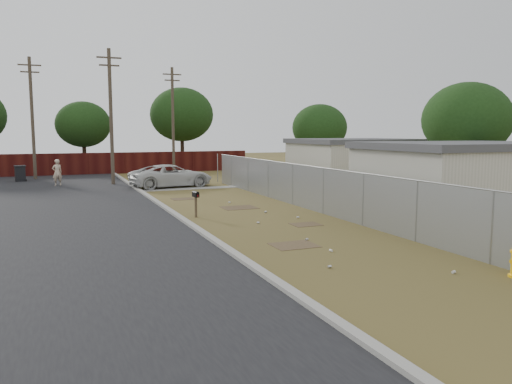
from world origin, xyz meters
name	(u,v)px	position (x,y,z in m)	size (l,w,h in m)	color
ground	(257,218)	(0.00, 0.00, 0.00)	(120.00, 120.00, 0.00)	brown
street	(75,201)	(-6.76, 8.05, 0.02)	(15.10, 60.00, 0.12)	black
chainlink_fence	(312,193)	(3.12, 1.03, 0.80)	(0.10, 27.06, 2.02)	gray
privacy_fence	(76,164)	(-6.00, 25.00, 0.90)	(30.00, 0.12, 1.80)	#40120D
utility_poles	(109,117)	(-3.67, 20.67, 4.69)	(12.60, 8.24, 9.00)	#4B3E32
houses	(401,169)	(9.70, 3.13, 1.56)	(9.30, 17.24, 3.10)	beige
horizon_trees	(161,119)	(0.84, 23.56, 4.63)	(33.32, 31.94, 7.78)	#2F2015
mailbox	(196,197)	(-2.29, 1.19, 0.87)	(0.21, 0.48, 1.10)	brown
pickup_truck	(171,176)	(-0.70, 12.89, 0.73)	(2.44, 5.28, 1.47)	silver
pedestrian	(57,173)	(-7.50, 16.51, 0.88)	(0.64, 0.42, 1.76)	#C7AF92
trash_bin	(20,173)	(-9.95, 20.61, 0.59)	(0.84, 0.84, 1.15)	black
scattered_litter	(297,230)	(0.31, -2.97, 0.04)	(2.80, 14.06, 0.07)	silver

